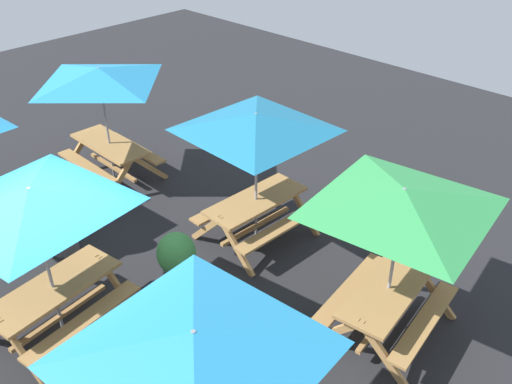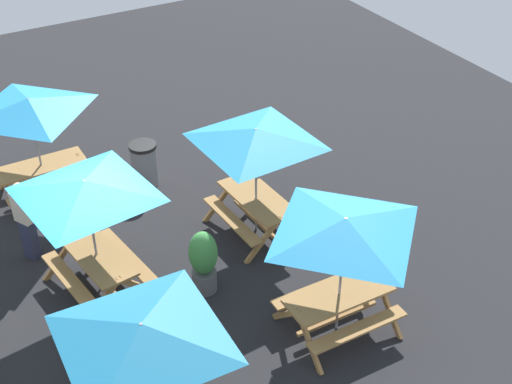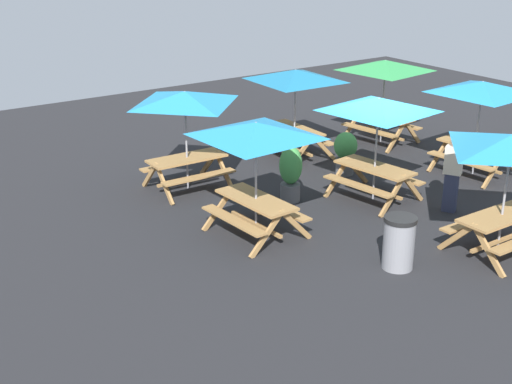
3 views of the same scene
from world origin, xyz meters
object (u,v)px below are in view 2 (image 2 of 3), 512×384
object	(u,v)px
picnic_table_2	(256,143)
person_standing	(25,219)
picnic_table_5	(30,112)
potted_plant_1	(97,333)
picnic_table_1	(143,341)
picnic_table_4	(345,234)
potted_plant_0	(203,260)
picnic_table_3	(87,196)
trash_bin_gray	(144,164)

from	to	relation	value
picnic_table_2	person_standing	world-z (taller)	picnic_table_2
picnic_table_5	potted_plant_1	size ratio (longest dim) A/B	2.21
picnic_table_2	picnic_table_5	size ratio (longest dim) A/B	1.21
picnic_table_1	picnic_table_4	bearing A→B (deg)	-79.70
picnic_table_4	picnic_table_5	xyz separation A→B (m)	(6.26, 3.11, 0.00)
picnic_table_5	picnic_table_4	bearing A→B (deg)	115.98
potted_plant_0	picnic_table_3	bearing A→B (deg)	58.57
picnic_table_5	potted_plant_1	distance (m)	5.19
picnic_table_3	potted_plant_1	size ratio (longest dim) A/B	2.65
potted_plant_1	person_standing	distance (m)	3.11
potted_plant_0	trash_bin_gray	bearing A→B (deg)	-6.14
picnic_table_1	trash_bin_gray	world-z (taller)	picnic_table_1
picnic_table_2	person_standing	bearing A→B (deg)	68.42
picnic_table_4	person_standing	size ratio (longest dim) A/B	1.40
picnic_table_1	person_standing	xyz separation A→B (m)	(4.90, 0.40, -1.10)
picnic_table_2	person_standing	xyz separation A→B (m)	(1.36, 4.08, -1.10)
picnic_table_1	potted_plant_0	xyz separation A→B (m)	(2.48, -2.02, -1.32)
trash_bin_gray	potted_plant_1	bearing A→B (deg)	149.38
picnic_table_3	person_standing	world-z (taller)	picnic_table_3
picnic_table_4	person_standing	xyz separation A→B (m)	(4.38, 3.91, -1.10)
picnic_table_1	potted_plant_0	world-z (taller)	picnic_table_1
picnic_table_4	person_standing	distance (m)	5.97
trash_bin_gray	potted_plant_1	distance (m)	5.05
picnic_table_1	picnic_table_5	distance (m)	6.80
potted_plant_0	potted_plant_1	size ratio (longest dim) A/B	1.19
picnic_table_5	trash_bin_gray	bearing A→B (deg)	162.51
picnic_table_1	picnic_table_3	bearing A→B (deg)	-5.28
picnic_table_1	picnic_table_2	distance (m)	5.11
picnic_table_2	potted_plant_0	world-z (taller)	picnic_table_2
trash_bin_gray	person_standing	world-z (taller)	person_standing
picnic_table_1	picnic_table_2	size ratio (longest dim) A/B	1.00
picnic_table_3	picnic_table_5	xyz separation A→B (m)	(3.34, 0.03, 0.00)
person_standing	picnic_table_1	bearing A→B (deg)	157.19
picnic_table_2	potted_plant_0	bearing A→B (deg)	119.52
picnic_table_1	trash_bin_gray	distance (m)	6.79
trash_bin_gray	potted_plant_1	size ratio (longest dim) A/B	0.93
picnic_table_1	picnic_table_4	size ratio (longest dim) A/B	1.21
trash_bin_gray	person_standing	xyz separation A→B (m)	(-1.26, 2.82, 0.39)
picnic_table_4	potted_plant_0	bearing A→B (deg)	-51.87
potted_plant_0	person_standing	world-z (taller)	person_standing
picnic_table_1	picnic_table_4	distance (m)	3.55
picnic_table_3	person_standing	distance (m)	2.01
picnic_table_4	trash_bin_gray	size ratio (longest dim) A/B	2.38
picnic_table_1	picnic_table_5	size ratio (longest dim) A/B	1.21
trash_bin_gray	picnic_table_2	bearing A→B (deg)	-154.25
picnic_table_4	trash_bin_gray	bearing A→B (deg)	-78.23
picnic_table_1	potted_plant_0	distance (m)	3.46
picnic_table_5	potted_plant_0	world-z (taller)	picnic_table_5
potted_plant_0	person_standing	size ratio (longest dim) A/B	0.76
trash_bin_gray	picnic_table_4	bearing A→B (deg)	-169.03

